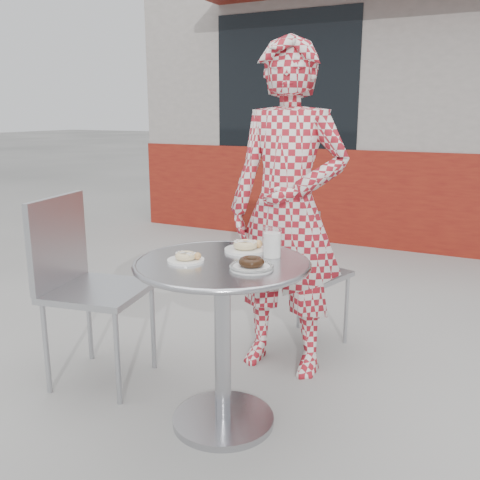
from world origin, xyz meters
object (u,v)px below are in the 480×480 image
at_px(bistro_table, 222,303).
at_px(seated_person, 287,211).
at_px(chair_far, 304,303).
at_px(plate_far, 246,247).
at_px(milk_cup, 272,243).
at_px(chair_left, 99,326).
at_px(plate_near, 186,258).
at_px(plate_checker, 251,265).

height_order(bistro_table, seated_person, seated_person).
bearing_deg(seated_person, bistro_table, -93.14).
relative_size(chair_far, plate_far, 4.61).
bearing_deg(milk_cup, chair_left, -174.01).
relative_size(seated_person, plate_near, 11.18).
bearing_deg(plate_far, seated_person, 88.65).
relative_size(bistro_table, chair_far, 0.88).
xyz_separation_m(chair_left, plate_checker, (0.93, -0.11, 0.48)).
distance_m(plate_checker, milk_cup, 0.21).
bearing_deg(chair_left, bistro_table, -105.82).
distance_m(plate_near, milk_cup, 0.38).
relative_size(seated_person, milk_cup, 13.50).
height_order(seated_person, plate_checker, seated_person).
height_order(chair_far, plate_checker, chair_far).
bearing_deg(milk_cup, plate_far, 166.45).
bearing_deg(seated_person, plate_checker, -80.10).
xyz_separation_m(plate_near, milk_cup, (0.29, 0.23, 0.04)).
bearing_deg(plate_far, milk_cup, -13.55).
distance_m(chair_far, seated_person, 0.68).
xyz_separation_m(plate_far, milk_cup, (0.14, -0.03, 0.04)).
bearing_deg(plate_near, plate_far, 61.34).
bearing_deg(chair_left, plate_near, -113.10).
relative_size(chair_left, plate_far, 5.11).
height_order(chair_left, seated_person, seated_person).
bearing_deg(milk_cup, seated_person, 104.99).
relative_size(chair_left, milk_cup, 7.46).
relative_size(plate_near, plate_checker, 0.87).
xyz_separation_m(chair_far, plate_near, (-0.16, -1.03, 0.51)).
bearing_deg(plate_near, milk_cup, 38.93).
distance_m(bistro_table, chair_left, 0.82).
distance_m(plate_far, milk_cup, 0.15).
height_order(bistro_table, plate_far, plate_far).
xyz_separation_m(chair_far, chair_left, (-0.80, -0.90, 0.03)).
xyz_separation_m(bistro_table, chair_far, (0.02, 0.96, -0.31)).
distance_m(bistro_table, plate_far, 0.29).
bearing_deg(bistro_table, plate_checker, -14.93).
relative_size(chair_far, milk_cup, 6.72).
height_order(chair_left, milk_cup, chair_left).
xyz_separation_m(chair_far, seated_person, (0.00, -0.30, 0.61)).
height_order(bistro_table, plate_near, plate_near).
bearing_deg(plate_near, chair_far, 81.40).
height_order(plate_near, milk_cup, milk_cup).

